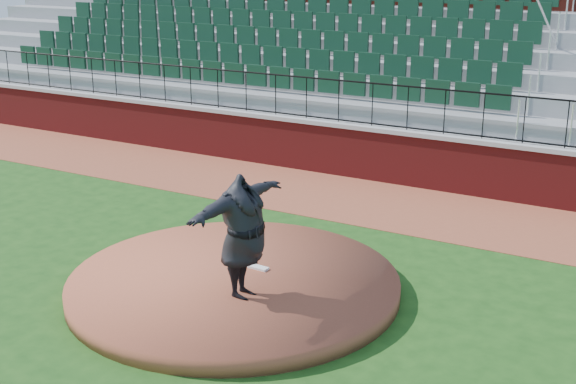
% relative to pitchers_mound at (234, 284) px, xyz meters
% --- Properties ---
extents(ground, '(90.00, 90.00, 0.00)m').
position_rel_pitchers_mound_xyz_m(ground, '(0.16, -0.04, -0.12)').
color(ground, '#1B4614').
rests_on(ground, ground).
extents(warning_track, '(34.00, 3.20, 0.01)m').
position_rel_pitchers_mound_xyz_m(warning_track, '(0.16, 5.36, -0.12)').
color(warning_track, brown).
rests_on(warning_track, ground).
extents(field_wall, '(34.00, 0.35, 1.20)m').
position_rel_pitchers_mound_xyz_m(field_wall, '(0.16, 6.96, 0.47)').
color(field_wall, maroon).
rests_on(field_wall, ground).
extents(wall_cap, '(34.00, 0.45, 0.10)m').
position_rel_pitchers_mound_xyz_m(wall_cap, '(0.16, 6.96, 1.12)').
color(wall_cap, '#B7B7B7').
rests_on(wall_cap, field_wall).
extents(wall_railing, '(34.00, 0.05, 1.00)m').
position_rel_pitchers_mound_xyz_m(wall_railing, '(0.16, 6.96, 1.67)').
color(wall_railing, black).
rests_on(wall_railing, wall_cap).
extents(seating_stands, '(34.00, 5.10, 4.60)m').
position_rel_pitchers_mound_xyz_m(seating_stands, '(0.16, 9.68, 2.18)').
color(seating_stands, gray).
rests_on(seating_stands, ground).
extents(concourse_wall, '(34.00, 0.50, 5.50)m').
position_rel_pitchers_mound_xyz_m(concourse_wall, '(0.16, 12.48, 2.62)').
color(concourse_wall, maroon).
rests_on(concourse_wall, ground).
extents(pitchers_mound, '(5.29, 5.29, 0.25)m').
position_rel_pitchers_mound_xyz_m(pitchers_mound, '(0.00, 0.00, 0.00)').
color(pitchers_mound, brown).
rests_on(pitchers_mound, ground).
extents(pitching_rubber, '(0.57, 0.17, 0.04)m').
position_rel_pitchers_mound_xyz_m(pitching_rubber, '(0.05, 0.48, 0.14)').
color(pitching_rubber, white).
rests_on(pitching_rubber, pitchers_mound).
extents(pitcher, '(0.65, 2.36, 1.92)m').
position_rel_pitchers_mound_xyz_m(pitcher, '(0.53, -0.52, 1.08)').
color(pitcher, black).
rests_on(pitcher, pitchers_mound).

